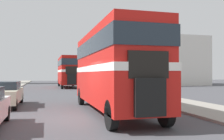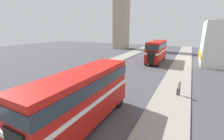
% 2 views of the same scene
% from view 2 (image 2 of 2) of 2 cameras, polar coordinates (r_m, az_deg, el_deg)
% --- Properties ---
extents(ground_plane, '(120.00, 120.00, 0.00)m').
position_cam_2_polar(ground_plane, '(12.00, -21.35, -20.28)').
color(ground_plane, '#47474C').
extents(sidewalk_left, '(3.50, 120.00, 0.12)m').
position_cam_2_polar(sidewalk_left, '(17.15, -36.83, -11.02)').
color(sidewalk_left, gray).
rests_on(sidewalk_left, ground_plane).
extents(double_decker_bus, '(2.41, 9.56, 4.09)m').
position_cam_2_polar(double_decker_bus, '(10.53, -11.03, -9.35)').
color(double_decker_bus, red).
rests_on(double_decker_bus, ground_plane).
extents(bus_distant, '(2.54, 9.68, 4.38)m').
position_cam_2_polar(bus_distant, '(32.74, 16.62, 7.36)').
color(bus_distant, '#B2140F').
rests_on(bus_distant, ground_plane).
extents(car_parked_mid, '(1.75, 4.69, 1.51)m').
position_cam_2_polar(car_parked_mid, '(17.43, -17.25, -5.53)').
color(car_parked_mid, beige).
rests_on(car_parked_mid, ground_plane).
extents(pedestrian_walking, '(0.33, 0.33, 1.62)m').
position_cam_2_polar(pedestrian_walking, '(16.97, 24.12, -5.87)').
color(pedestrian_walking, '#282833').
rests_on(pedestrian_walking, sidewalk_right).
extents(church_tower, '(4.76, 4.76, 30.48)m').
position_cam_2_polar(church_tower, '(55.61, 3.66, 24.41)').
color(church_tower, tan).
rests_on(church_tower, ground_plane).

